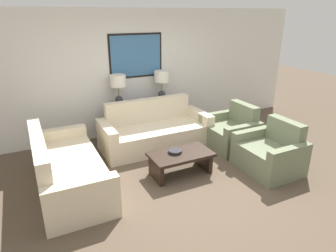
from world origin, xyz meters
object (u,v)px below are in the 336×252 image
object	(u,v)px
table_lamp_right	(162,79)
armchair_near_back_wall	(231,132)
couch_by_side	(66,170)
armchair_near_camera	(270,154)
table_lamp_left	(118,84)
coffee_table	(181,159)
console_table	(142,118)
decorative_bowl	(175,151)
couch_by_back_wall	(155,132)

from	to	relation	value
table_lamp_right	armchair_near_back_wall	distance (m)	1.88
couch_by_side	armchair_near_camera	size ratio (longest dim) A/B	2.17
couch_by_side	table_lamp_left	bearing A→B (deg)	48.43
table_lamp_right	armchair_near_back_wall	world-z (taller)	table_lamp_right
coffee_table	armchair_near_back_wall	size ratio (longest dim) A/B	1.04
couch_by_side	armchair_near_back_wall	world-z (taller)	couch_by_side
console_table	decorative_bowl	bearing A→B (deg)	-94.79
couch_by_side	coffee_table	bearing A→B (deg)	-12.89
console_table	coffee_table	world-z (taller)	console_table
table_lamp_right	couch_by_back_wall	world-z (taller)	table_lamp_right
table_lamp_left	couch_by_back_wall	distance (m)	1.24
table_lamp_right	couch_by_side	distance (m)	2.95
table_lamp_left	console_table	bearing A→B (deg)	0.00
couch_by_back_wall	coffee_table	size ratio (longest dim) A/B	2.10
table_lamp_right	console_table	bearing A→B (deg)	180.00
console_table	decorative_bowl	xyz separation A→B (m)	(-0.16, -1.89, 0.03)
decorative_bowl	armchair_near_back_wall	distance (m)	1.60
table_lamp_right	armchair_near_camera	xyz separation A→B (m)	(0.87, -2.49, -0.90)
coffee_table	table_lamp_right	bearing A→B (deg)	73.59
coffee_table	armchair_near_camera	world-z (taller)	armchair_near_camera
coffee_table	couch_by_side	bearing A→B (deg)	167.11
table_lamp_left	couch_by_side	world-z (taller)	table_lamp_left
armchair_near_camera	coffee_table	bearing A→B (deg)	159.37
table_lamp_left	armchair_near_back_wall	world-z (taller)	table_lamp_left
armchair_near_back_wall	table_lamp_right	bearing A→B (deg)	121.83
armchair_near_camera	armchair_near_back_wall	bearing A→B (deg)	90.00
coffee_table	decorative_bowl	world-z (taller)	decorative_bowl
console_table	couch_by_side	bearing A→B (deg)	-140.35
console_table	table_lamp_right	world-z (taller)	table_lamp_right
table_lamp_left	armchair_near_back_wall	size ratio (longest dim) A/B	0.62
console_table	coffee_table	size ratio (longest dim) A/B	1.37
decorative_bowl	couch_by_back_wall	bearing A→B (deg)	82.35
console_table	couch_by_side	xyz separation A→B (m)	(-1.86, -1.54, -0.08)
coffee_table	armchair_near_back_wall	bearing A→B (deg)	20.63
armchair_near_back_wall	armchair_near_camera	world-z (taller)	same
console_table	table_lamp_right	size ratio (longest dim) A/B	2.27
couch_by_back_wall	couch_by_side	distance (m)	2.03
coffee_table	decorative_bowl	bearing A→B (deg)	142.73
table_lamp_left	table_lamp_right	distance (m)	0.98
couch_by_back_wall	armchair_near_back_wall	xyz separation A→B (m)	(1.36, -0.69, -0.00)
couch_by_back_wall	decorative_bowl	world-z (taller)	couch_by_back_wall
console_table	table_lamp_left	world-z (taller)	table_lamp_left
couch_by_back_wall	armchair_near_back_wall	world-z (taller)	couch_by_back_wall
decorative_bowl	table_lamp_left	bearing A→B (deg)	100.04
console_table	coffee_table	distance (m)	1.95
table_lamp_right	decorative_bowl	world-z (taller)	table_lamp_right
couch_by_side	table_lamp_right	bearing A→B (deg)	33.23
decorative_bowl	console_table	bearing A→B (deg)	85.21
table_lamp_left	armchair_near_camera	world-z (taller)	table_lamp_left
couch_by_back_wall	couch_by_side	size ratio (longest dim) A/B	1.00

